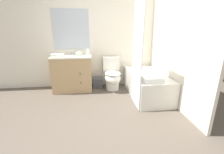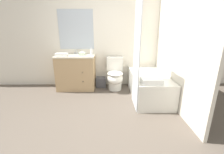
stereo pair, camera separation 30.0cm
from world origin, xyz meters
TOP-DOWN VIEW (x-y plane):
  - ground_plane at (0.00, 0.00)m, footprint 14.00×14.00m
  - wall_back at (-0.01, 1.79)m, footprint 8.00×0.06m
  - wall_right at (1.26, 0.88)m, footprint 0.05×2.77m
  - vanity_cabinet at (-0.78, 1.49)m, footprint 0.91×0.59m
  - sink_faucet at (-0.78, 1.69)m, footprint 0.14×0.12m
  - toilet at (0.16, 1.41)m, footprint 0.41×0.67m
  - bathtub at (0.88, 1.00)m, footprint 0.70×1.53m
  - shower_curtain at (0.51, 0.55)m, footprint 0.01×0.56m
  - wastebasket at (-0.19, 1.58)m, footprint 0.25×0.21m
  - tissue_box at (-0.61, 1.48)m, footprint 0.13×0.14m
  - soap_dispenser at (-0.40, 1.57)m, footprint 0.06×0.06m
  - hand_towel_folded at (-1.07, 1.36)m, footprint 0.26×0.16m
  - bath_towel_folded at (0.78, 0.43)m, footprint 0.36×0.26m

SIDE VIEW (x-z plane):
  - ground_plane at x=0.00m, z-range 0.00..0.00m
  - wastebasket at x=-0.19m, z-range 0.00..0.25m
  - bathtub at x=0.88m, z-range 0.00..0.50m
  - toilet at x=0.16m, z-range -0.04..0.73m
  - vanity_cabinet at x=-0.78m, z-range 0.01..0.84m
  - bath_towel_folded at x=0.78m, z-range 0.49..0.58m
  - hand_towel_folded at x=-1.07m, z-range 0.83..0.90m
  - sink_faucet at x=-0.78m, z-range 0.80..0.93m
  - tissue_box at x=-0.61m, z-range 0.82..0.92m
  - soap_dispenser at x=-0.40m, z-range 0.82..0.99m
  - shower_curtain at x=0.51m, z-range 0.00..1.89m
  - wall_right at x=1.26m, z-range 0.00..2.50m
  - wall_back at x=-0.01m, z-range 0.00..2.50m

